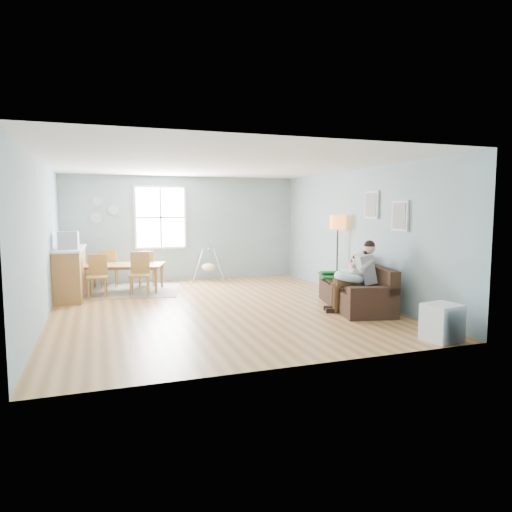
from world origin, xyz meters
name	(u,v)px	position (x,y,z in m)	size (l,w,h in m)	color
room	(217,179)	(0.00, 0.00, 2.42)	(8.40, 9.40, 3.90)	#9B6537
window	(161,218)	(-0.60, 3.46, 1.65)	(1.32, 0.08, 1.62)	silver
pictures	(385,210)	(2.97, -1.05, 1.85)	(0.05, 1.34, 0.74)	silver
wall_plates	(102,211)	(-2.00, 3.47, 1.83)	(0.67, 0.02, 0.66)	#93A2B0
sofa	(358,293)	(2.51, -0.93, 0.29)	(1.29, 2.18, 0.82)	black
green_throw	(343,275)	(2.58, -0.25, 0.52)	(0.93, 0.79, 0.04)	#135322
beige_pillow	(360,265)	(2.83, -0.45, 0.75)	(0.14, 0.49, 0.49)	#C4AF96
father	(357,274)	(2.32, -1.18, 0.70)	(0.97, 0.61, 1.31)	gray
nursing_pillow	(349,277)	(2.17, -1.15, 0.64)	(0.54, 0.54, 0.15)	#C9ECFB
infant	(348,272)	(2.17, -1.11, 0.73)	(0.18, 0.39, 0.14)	silver
toddler	(351,271)	(2.47, -0.72, 0.69)	(0.53, 0.35, 0.79)	white
floor_lamp	(338,229)	(2.80, 0.42, 1.44)	(0.35, 0.35, 1.73)	black
storage_cube	(442,322)	(2.47, -3.20, 0.27)	(0.54, 0.50, 0.53)	white
rug	(124,291)	(-1.60, 2.35, 0.01)	(2.43, 1.85, 0.01)	gray
dining_table	(124,278)	(-1.60, 2.35, 0.31)	(1.75, 0.98, 0.62)	brown
chair_sw	(98,273)	(-2.16, 1.85, 0.51)	(0.45, 0.45, 0.90)	olive
chair_se	(140,271)	(-1.30, 1.68, 0.54)	(0.50, 0.50, 0.95)	olive
chair_nw	(109,266)	(-1.90, 3.03, 0.51)	(0.47, 0.47, 0.90)	olive
chair_ne	(146,266)	(-1.04, 2.85, 0.49)	(0.45, 0.45, 0.87)	olive
counter	(71,272)	(-2.70, 1.99, 0.54)	(0.63, 1.91, 1.06)	brown
monitor	(68,240)	(-2.70, 1.63, 1.24)	(0.40, 0.38, 0.36)	#A5A5AA
baby_swing	(208,267)	(0.55, 3.10, 0.38)	(0.99, 1.00, 0.85)	#A5A5AA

